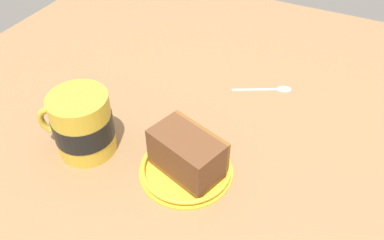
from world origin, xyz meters
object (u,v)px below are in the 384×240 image
(cake_slice, at_px, (187,153))
(tea_mug, at_px, (82,124))
(small_plate, at_px, (186,168))
(teaspoon, at_px, (275,88))

(cake_slice, distance_m, tea_mug, 0.18)
(tea_mug, bearing_deg, cake_slice, -80.71)
(small_plate, bearing_deg, teaspoon, -12.87)
(cake_slice, relative_size, teaspoon, 1.13)
(tea_mug, bearing_deg, teaspoon, -38.40)
(small_plate, distance_m, teaspoon, 0.27)
(cake_slice, bearing_deg, teaspoon, -12.82)
(tea_mug, relative_size, teaspoon, 1.10)
(small_plate, relative_size, tea_mug, 1.21)
(small_plate, relative_size, cake_slice, 1.18)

